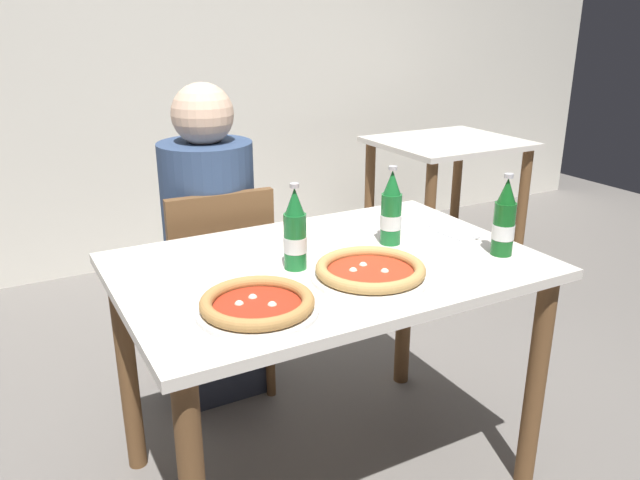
# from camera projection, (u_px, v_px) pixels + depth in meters

# --- Properties ---
(ground_plane) EXTENTS (8.00, 8.00, 0.00)m
(ground_plane) POSITION_uv_depth(u_px,v_px,m) (327.00, 471.00, 2.08)
(ground_plane) COLOR slate
(back_wall_tiled) EXTENTS (7.00, 0.10, 2.60)m
(back_wall_tiled) POSITION_uv_depth(u_px,v_px,m) (133.00, 39.00, 3.46)
(back_wall_tiled) COLOR silver
(back_wall_tiled) RESTS_ON ground_plane
(dining_table_main) EXTENTS (1.20, 0.80, 0.75)m
(dining_table_main) POSITION_uv_depth(u_px,v_px,m) (328.00, 297.00, 1.86)
(dining_table_main) COLOR silver
(dining_table_main) RESTS_ON ground_plane
(chair_behind_table) EXTENTS (0.42, 0.42, 0.85)m
(chair_behind_table) POSITION_uv_depth(u_px,v_px,m) (216.00, 281.00, 2.36)
(chair_behind_table) COLOR brown
(chair_behind_table) RESTS_ON ground_plane
(diner_seated) EXTENTS (0.34, 0.34, 1.21)m
(diner_seated) POSITION_uv_depth(u_px,v_px,m) (211.00, 252.00, 2.37)
(diner_seated) COLOR #2D3342
(diner_seated) RESTS_ON ground_plane
(dining_table_background) EXTENTS (0.80, 0.70, 0.75)m
(dining_table_background) POSITION_uv_depth(u_px,v_px,m) (447.00, 167.00, 3.65)
(dining_table_background) COLOR silver
(dining_table_background) RESTS_ON ground_plane
(pizza_margherita_near) EXTENTS (0.33, 0.33, 0.04)m
(pizza_margherita_near) POSITION_uv_depth(u_px,v_px,m) (370.00, 271.00, 1.70)
(pizza_margherita_near) COLOR white
(pizza_margherita_near) RESTS_ON dining_table_main
(pizza_marinara_far) EXTENTS (0.30, 0.30, 0.04)m
(pizza_marinara_far) POSITION_uv_depth(u_px,v_px,m) (257.00, 305.00, 1.50)
(pizza_marinara_far) COLOR white
(pizza_marinara_far) RESTS_ON dining_table_main
(beer_bottle_left) EXTENTS (0.07, 0.07, 0.25)m
(beer_bottle_left) POSITION_uv_depth(u_px,v_px,m) (294.00, 233.00, 1.75)
(beer_bottle_left) COLOR #196B2D
(beer_bottle_left) RESTS_ON dining_table_main
(beer_bottle_center) EXTENTS (0.07, 0.07, 0.25)m
(beer_bottle_center) POSITION_uv_depth(u_px,v_px,m) (504.00, 221.00, 1.85)
(beer_bottle_center) COLOR #14591E
(beer_bottle_center) RESTS_ON dining_table_main
(beer_bottle_right) EXTENTS (0.07, 0.07, 0.25)m
(beer_bottle_right) POSITION_uv_depth(u_px,v_px,m) (391.00, 212.00, 1.94)
(beer_bottle_right) COLOR #196B2D
(beer_bottle_right) RESTS_ON dining_table_main
(napkin_with_cutlery) EXTENTS (0.21, 0.21, 0.01)m
(napkin_with_cutlery) POSITION_uv_depth(u_px,v_px,m) (448.00, 234.00, 2.05)
(napkin_with_cutlery) COLOR white
(napkin_with_cutlery) RESTS_ON dining_table_main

